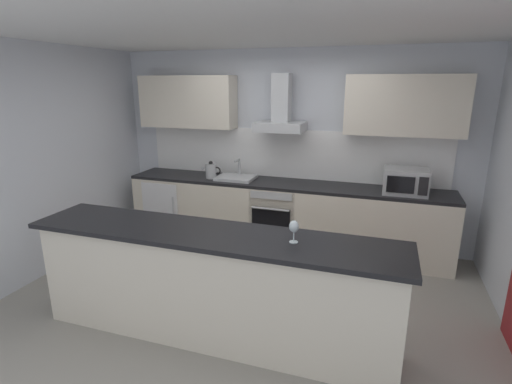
{
  "coord_description": "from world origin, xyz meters",
  "views": [
    {
      "loc": [
        1.23,
        -3.37,
        2.17
      ],
      "look_at": [
        -0.02,
        0.4,
        1.05
      ],
      "focal_mm": 27.37,
      "sensor_mm": 36.0,
      "label": 1
    }
  ],
  "objects_px": {
    "sink": "(236,177)",
    "oven": "(277,214)",
    "wine_glass": "(294,227)",
    "refrigerator": "(171,205)",
    "range_hood": "(281,113)",
    "microwave": "(406,181)",
    "kettle": "(211,171)"
  },
  "relations": [
    {
      "from": "refrigerator",
      "to": "microwave",
      "type": "xyz_separation_m",
      "value": [
        3.18,
        -0.03,
        0.62
      ]
    },
    {
      "from": "refrigerator",
      "to": "range_hood",
      "type": "bearing_deg",
      "value": 4.68
    },
    {
      "from": "oven",
      "to": "refrigerator",
      "type": "height_order",
      "value": "oven"
    },
    {
      "from": "range_hood",
      "to": "wine_glass",
      "type": "relative_size",
      "value": 4.05
    },
    {
      "from": "oven",
      "to": "wine_glass",
      "type": "height_order",
      "value": "wine_glass"
    },
    {
      "from": "sink",
      "to": "oven",
      "type": "bearing_deg",
      "value": -1.08
    },
    {
      "from": "oven",
      "to": "range_hood",
      "type": "bearing_deg",
      "value": 90.0
    },
    {
      "from": "refrigerator",
      "to": "wine_glass",
      "type": "xyz_separation_m",
      "value": [
        2.31,
        -2.05,
        0.68
      ]
    },
    {
      "from": "refrigerator",
      "to": "microwave",
      "type": "height_order",
      "value": "microwave"
    },
    {
      "from": "oven",
      "to": "wine_glass",
      "type": "relative_size",
      "value": 4.5
    },
    {
      "from": "oven",
      "to": "refrigerator",
      "type": "xyz_separation_m",
      "value": [
        -1.62,
        -0.0,
        -0.03
      ]
    },
    {
      "from": "refrigerator",
      "to": "kettle",
      "type": "height_order",
      "value": "kettle"
    },
    {
      "from": "oven",
      "to": "range_hood",
      "type": "relative_size",
      "value": 1.11
    },
    {
      "from": "range_hood",
      "to": "microwave",
      "type": "bearing_deg",
      "value": -5.73
    },
    {
      "from": "refrigerator",
      "to": "oven",
      "type": "bearing_deg",
      "value": 0.1
    },
    {
      "from": "sink",
      "to": "wine_glass",
      "type": "bearing_deg",
      "value": -58.27
    },
    {
      "from": "wine_glass",
      "to": "oven",
      "type": "bearing_deg",
      "value": 108.69
    },
    {
      "from": "sink",
      "to": "range_hood",
      "type": "height_order",
      "value": "range_hood"
    },
    {
      "from": "oven",
      "to": "wine_glass",
      "type": "distance_m",
      "value": 2.26
    },
    {
      "from": "oven",
      "to": "refrigerator",
      "type": "bearing_deg",
      "value": -179.9
    },
    {
      "from": "range_hood",
      "to": "kettle",
      "type": "bearing_deg",
      "value": -170.05
    },
    {
      "from": "microwave",
      "to": "wine_glass",
      "type": "bearing_deg",
      "value": -113.31
    },
    {
      "from": "oven",
      "to": "wine_glass",
      "type": "bearing_deg",
      "value": -71.31
    },
    {
      "from": "refrigerator",
      "to": "range_hood",
      "type": "xyz_separation_m",
      "value": [
        1.62,
        0.13,
        1.36
      ]
    },
    {
      "from": "refrigerator",
      "to": "wine_glass",
      "type": "height_order",
      "value": "wine_glass"
    },
    {
      "from": "sink",
      "to": "wine_glass",
      "type": "height_order",
      "value": "sink"
    },
    {
      "from": "range_hood",
      "to": "wine_glass",
      "type": "height_order",
      "value": "range_hood"
    },
    {
      "from": "sink",
      "to": "kettle",
      "type": "distance_m",
      "value": 0.36
    },
    {
      "from": "refrigerator",
      "to": "sink",
      "type": "xyz_separation_m",
      "value": [
        1.03,
        0.01,
        0.5
      ]
    },
    {
      "from": "sink",
      "to": "wine_glass",
      "type": "distance_m",
      "value": 2.43
    },
    {
      "from": "microwave",
      "to": "sink",
      "type": "xyz_separation_m",
      "value": [
        -2.15,
        0.04,
        -0.12
      ]
    },
    {
      "from": "kettle",
      "to": "microwave",
      "type": "bearing_deg",
      "value": 0.13
    }
  ]
}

